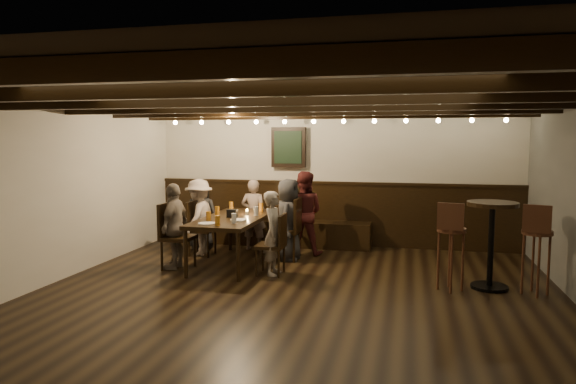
% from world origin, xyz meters
% --- Properties ---
extents(room, '(7.00, 7.00, 7.00)m').
position_xyz_m(room, '(-0.29, 2.21, 1.07)').
color(room, black).
rests_on(room, ground).
extents(dining_table, '(0.88, 1.94, 0.73)m').
position_xyz_m(dining_table, '(-1.26, 1.69, 0.67)').
color(dining_table, black).
rests_on(dining_table, floor).
extents(chair_left_near, '(0.40, 0.40, 0.88)m').
position_xyz_m(chair_left_near, '(-1.98, 2.13, 0.27)').
color(chair_left_near, black).
rests_on(chair_left_near, floor).
extents(chair_left_far, '(0.44, 0.44, 0.97)m').
position_xyz_m(chair_left_far, '(-1.98, 1.23, 0.30)').
color(chair_left_far, black).
rests_on(chair_left_far, floor).
extents(chair_right_near, '(0.45, 0.45, 0.98)m').
position_xyz_m(chair_right_near, '(-0.54, 2.14, 0.30)').
color(chair_right_near, black).
rests_on(chair_right_near, floor).
extents(chair_right_far, '(0.39, 0.39, 0.86)m').
position_xyz_m(chair_right_far, '(-0.54, 1.24, 0.26)').
color(chair_right_far, black).
rests_on(chair_right_far, floor).
extents(person_bench_left, '(0.59, 0.39, 1.21)m').
position_xyz_m(person_bench_left, '(-2.16, 2.58, 0.61)').
color(person_bench_left, '#242426').
rests_on(person_bench_left, floor).
extents(person_bench_centre, '(0.45, 0.29, 1.22)m').
position_xyz_m(person_bench_centre, '(-1.26, 2.74, 0.61)').
color(person_bench_centre, gray).
rests_on(person_bench_centre, floor).
extents(person_bench_right, '(0.67, 0.52, 1.38)m').
position_xyz_m(person_bench_right, '(-0.36, 2.59, 0.69)').
color(person_bench_right, '#581F1E').
rests_on(person_bench_right, floor).
extents(person_left_near, '(0.47, 0.81, 1.25)m').
position_xyz_m(person_left_near, '(-2.01, 2.13, 0.63)').
color(person_left_near, '#A6968D').
rests_on(person_left_near, floor).
extents(person_left_far, '(0.31, 0.74, 1.26)m').
position_xyz_m(person_left_far, '(-2.01, 1.23, 0.63)').
color(person_left_far, gray).
rests_on(person_left_far, floor).
extents(person_right_near, '(0.41, 0.63, 1.28)m').
position_xyz_m(person_right_near, '(-0.51, 2.14, 0.64)').
color(person_right_near, '#2B2B2E').
rests_on(person_right_near, floor).
extents(person_right_far, '(0.28, 0.43, 1.18)m').
position_xyz_m(person_right_far, '(-0.51, 1.24, 0.59)').
color(person_right_far, gray).
rests_on(person_right_far, floor).
extents(pint_a, '(0.07, 0.07, 0.14)m').
position_xyz_m(pint_a, '(-1.54, 2.38, 0.80)').
color(pint_a, '#BF7219').
rests_on(pint_a, dining_table).
extents(pint_b, '(0.07, 0.07, 0.14)m').
position_xyz_m(pint_b, '(-1.01, 2.34, 0.80)').
color(pint_b, '#BF7219').
rests_on(pint_b, dining_table).
extents(pint_c, '(0.07, 0.07, 0.14)m').
position_xyz_m(pint_c, '(-1.56, 1.78, 0.80)').
color(pint_c, '#BF7219').
rests_on(pint_c, dining_table).
extents(pint_d, '(0.07, 0.07, 0.14)m').
position_xyz_m(pint_d, '(-0.96, 1.89, 0.80)').
color(pint_d, silver).
rests_on(pint_d, dining_table).
extents(pint_e, '(0.07, 0.07, 0.14)m').
position_xyz_m(pint_e, '(-1.48, 1.23, 0.80)').
color(pint_e, '#BF7219').
rests_on(pint_e, dining_table).
extents(pint_f, '(0.07, 0.07, 0.14)m').
position_xyz_m(pint_f, '(-1.06, 1.14, 0.80)').
color(pint_f, silver).
rests_on(pint_f, dining_table).
extents(pint_g, '(0.07, 0.07, 0.14)m').
position_xyz_m(pint_g, '(-1.21, 0.89, 0.80)').
color(pint_g, '#BF7219').
rests_on(pint_g, dining_table).
extents(plate_near, '(0.24, 0.24, 0.01)m').
position_xyz_m(plate_near, '(-1.41, 0.99, 0.73)').
color(plate_near, white).
rests_on(plate_near, dining_table).
extents(plate_far, '(0.24, 0.24, 0.01)m').
position_xyz_m(plate_far, '(-1.08, 1.39, 0.73)').
color(plate_far, white).
rests_on(plate_far, dining_table).
extents(condiment_caddy, '(0.15, 0.10, 0.12)m').
position_xyz_m(condiment_caddy, '(-1.26, 1.64, 0.79)').
color(condiment_caddy, black).
rests_on(condiment_caddy, dining_table).
extents(candle, '(0.05, 0.05, 0.05)m').
position_xyz_m(candle, '(-1.14, 1.99, 0.75)').
color(candle, beige).
rests_on(candle, dining_table).
extents(high_top_table, '(0.63, 0.63, 1.12)m').
position_xyz_m(high_top_table, '(2.35, 1.21, 0.73)').
color(high_top_table, black).
rests_on(high_top_table, floor).
extents(bar_stool_left, '(0.37, 0.39, 1.13)m').
position_xyz_m(bar_stool_left, '(1.85, 1.00, 0.42)').
color(bar_stool_left, '#3E2213').
rests_on(bar_stool_left, floor).
extents(bar_stool_right, '(0.38, 0.40, 1.13)m').
position_xyz_m(bar_stool_right, '(2.85, 1.05, 0.42)').
color(bar_stool_right, '#3E2213').
rests_on(bar_stool_right, floor).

